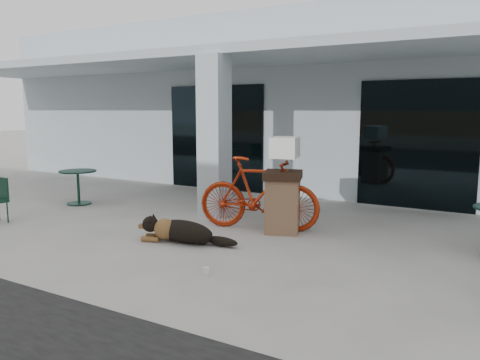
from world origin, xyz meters
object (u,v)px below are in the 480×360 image
Objects in this scene: bicycle at (259,193)px; trash_receptacle at (283,202)px; dog at (184,230)px; cafe_table_near at (78,187)px.

trash_receptacle is (0.44, 0.04, -0.11)m from bicycle.
bicycle is 1.53m from dog.
trash_receptacle reaches higher than cafe_table_near.
dog is 1.77m from trash_receptacle.
bicycle is 0.45m from trash_receptacle.
bicycle is 1.73× the size of dog.
bicycle is 2.64× the size of cafe_table_near.
cafe_table_near is at bearing -179.26° from trash_receptacle.
bicycle is at bearing 45.92° from dog.
bicycle reaches higher than trash_receptacle.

